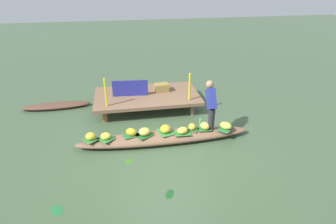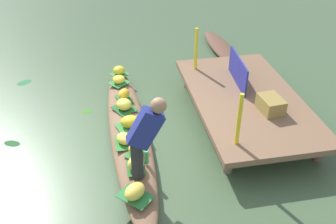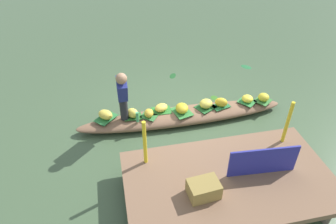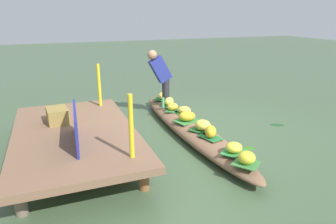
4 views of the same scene
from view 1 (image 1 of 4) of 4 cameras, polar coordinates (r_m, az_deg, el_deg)
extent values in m
plane|color=#435B3C|center=(7.21, -0.68, -5.97)|extent=(40.00, 40.00, 0.00)
cube|color=brown|center=(8.81, -4.27, 3.20)|extent=(3.20, 1.80, 0.10)
cylinder|color=brown|center=(8.24, -12.56, -0.86)|extent=(0.14, 0.14, 0.34)
cylinder|color=#73604C|center=(8.47, 4.95, 0.52)|extent=(0.14, 0.14, 0.34)
cylinder|color=#726151|center=(9.54, -12.37, 3.07)|extent=(0.14, 0.14, 0.34)
cylinder|color=brown|center=(9.74, 2.83, 4.19)|extent=(0.14, 0.14, 0.34)
ellipsoid|color=#835E44|center=(7.14, -0.69, -5.09)|extent=(4.38, 0.64, 0.26)
ellipsoid|color=brown|center=(9.56, -21.65, 1.20)|extent=(2.10, 0.53, 0.17)
cube|color=#277239|center=(7.01, -7.41, -4.70)|extent=(0.42, 0.33, 0.01)
ellipsoid|color=gold|center=(6.96, -7.45, -4.02)|extent=(0.32, 0.29, 0.20)
cube|color=#225C28|center=(7.00, -4.74, -4.61)|extent=(0.50, 0.47, 0.01)
ellipsoid|color=#EEDA4E|center=(6.96, -4.77, -3.97)|extent=(0.36, 0.34, 0.18)
cube|color=#2F7B2F|center=(7.06, 2.93, -4.25)|extent=(0.40, 0.30, 0.01)
ellipsoid|color=#F9CE4A|center=(7.03, 2.94, -3.74)|extent=(0.35, 0.33, 0.15)
cube|color=#296729|center=(7.28, 7.39, -3.43)|extent=(0.35, 0.25, 0.01)
ellipsoid|color=#F5D950|center=(7.24, 7.44, -2.79)|extent=(0.31, 0.31, 0.19)
cube|color=#2C793C|center=(7.39, 11.53, -3.29)|extent=(0.51, 0.51, 0.01)
ellipsoid|color=#F3D34C|center=(7.35, 11.59, -2.70)|extent=(0.38, 0.37, 0.18)
cube|color=#327337|center=(7.24, 4.86, -3.49)|extent=(0.40, 0.38, 0.01)
ellipsoid|color=gold|center=(7.20, 4.88, -2.95)|extent=(0.21, 0.24, 0.16)
cube|color=#32843F|center=(6.99, -12.42, -5.27)|extent=(0.45, 0.45, 0.01)
ellipsoid|color=yellow|center=(6.95, -12.48, -4.76)|extent=(0.33, 0.33, 0.15)
cube|color=#3B7F3B|center=(7.05, -15.30, -5.32)|extent=(0.44, 0.44, 0.01)
ellipsoid|color=yellow|center=(7.01, -15.38, -4.73)|extent=(0.32, 0.32, 0.17)
cube|color=#378239|center=(7.10, -0.51, -4.03)|extent=(0.44, 0.51, 0.01)
ellipsoid|color=gold|center=(7.06, -0.51, -3.40)|extent=(0.29, 0.34, 0.18)
cylinder|color=#28282D|center=(7.21, 8.74, -1.40)|extent=(0.16, 0.16, 0.55)
cube|color=navy|center=(7.10, 8.70, 2.65)|extent=(0.18, 0.50, 0.59)
sphere|color=#9E7556|center=(7.13, 8.44, 5.53)|extent=(0.20, 0.20, 0.20)
cylinder|color=#50AD6D|center=(7.35, 6.52, -2.14)|extent=(0.06, 0.06, 0.22)
cube|color=navy|center=(8.67, -7.64, 4.77)|extent=(1.07, 0.11, 0.50)
cylinder|color=yellow|center=(8.06, -12.44, 3.88)|extent=(0.06, 0.06, 0.82)
cylinder|color=yellow|center=(8.28, 4.38, 5.07)|extent=(0.06, 0.06, 0.82)
cube|color=olive|center=(9.00, -1.35, 4.96)|extent=(0.47, 0.36, 0.24)
ellipsoid|color=#246D38|center=(5.77, -21.46, -17.97)|extent=(0.34, 0.37, 0.01)
ellipsoid|color=#1C4F22|center=(5.71, 0.34, -16.20)|extent=(0.26, 0.32, 0.01)
ellipsoid|color=#387422|center=(6.58, -7.94, -9.79)|extent=(0.17, 0.20, 0.01)
camera|label=2|loc=(8.28, 39.55, 20.69)|focal=40.82mm
camera|label=3|loc=(11.19, 2.26, 27.42)|focal=32.82mm
camera|label=4|loc=(9.30, -35.00, 11.36)|focal=32.56mm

